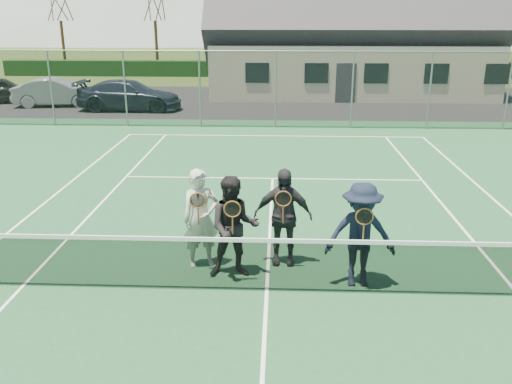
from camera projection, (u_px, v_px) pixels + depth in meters
ground at (276, 102)px, 27.94m from camera, size 220.00×220.00×0.00m
court_surface at (267, 291)px, 8.97m from camera, size 30.00×30.00×0.02m
tarmac_carpark at (200, 102)px, 28.11m from camera, size 40.00×12.00×0.01m
hedge_row at (278, 69)px, 39.15m from camera, size 40.00×1.20×1.10m
car_a at (1, 90)px, 27.66m from camera, size 4.14×2.76×1.31m
car_b at (57, 92)px, 26.62m from camera, size 4.26×1.94×1.35m
car_c at (129, 95)px, 25.51m from camera, size 4.87×2.01×1.41m
court_markings at (267, 291)px, 8.97m from camera, size 11.03×23.83×0.01m
tennis_net at (267, 263)px, 8.81m from camera, size 11.68×0.08×1.10m
perimeter_fence at (276, 90)px, 21.30m from camera, size 30.07×0.07×3.02m
clubhouse at (349, 20)px, 30.31m from camera, size 15.60×8.20×7.70m
player_a at (201, 218)px, 9.64m from camera, size 0.77×0.64×1.80m
player_b at (234, 227)px, 9.25m from camera, size 0.94×0.76×1.80m
player_c at (283, 216)px, 9.74m from camera, size 1.07×0.52×1.80m
player_d at (360, 235)px, 8.92m from camera, size 1.17×0.68×1.80m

